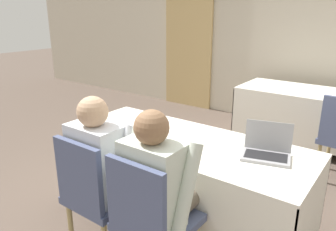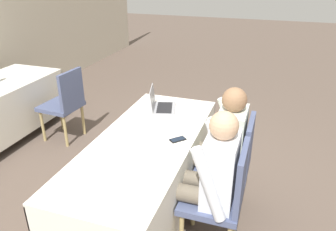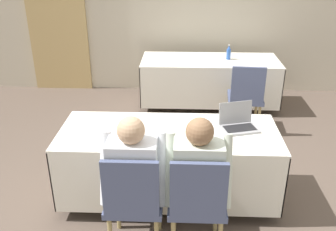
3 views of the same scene
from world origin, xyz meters
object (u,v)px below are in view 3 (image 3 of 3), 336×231
at_px(chair_far_spare, 246,95).
at_px(person_white_shirt, 197,175).
at_px(chair_near_right, 197,200).
at_px(person_checkered_shirt, 134,173).
at_px(laptop, 238,124).
at_px(chair_near_left, 134,199).
at_px(water_bottle, 229,53).
at_px(cell_phone, 177,145).

height_order(chair_far_spare, person_white_shirt, person_white_shirt).
height_order(chair_near_right, person_white_shirt, person_white_shirt).
xyz_separation_m(chair_far_spare, person_checkered_shirt, (-1.16, -2.05, 0.16)).
height_order(chair_near_right, chair_far_spare, same).
bearing_deg(laptop, chair_near_left, -153.58).
bearing_deg(person_checkered_shirt, person_white_shirt, -180.00).
distance_m(laptop, water_bottle, 2.22).
bearing_deg(person_checkered_shirt, water_bottle, -109.23).
xyz_separation_m(cell_phone, chair_near_right, (0.16, -0.44, -0.22)).
relative_size(cell_phone, chair_far_spare, 0.16).
distance_m(person_checkered_shirt, person_white_shirt, 0.48).
height_order(laptop, cell_phone, laptop).
height_order(cell_phone, chair_near_right, chair_near_right).
distance_m(cell_phone, chair_near_left, 0.59).
distance_m(chair_near_left, chair_far_spare, 2.44).
height_order(chair_near_right, person_checkered_shirt, person_checkered_shirt).
distance_m(laptop, chair_far_spare, 1.42).
xyz_separation_m(laptop, chair_far_spare, (0.29, 1.36, -0.26)).
height_order(cell_phone, chair_far_spare, chair_far_spare).
bearing_deg(person_white_shirt, laptop, -119.63).
height_order(chair_far_spare, person_checkered_shirt, person_checkered_shirt).
distance_m(cell_phone, chair_far_spare, 1.92).
bearing_deg(chair_near_left, laptop, -137.78).
xyz_separation_m(cell_phone, chair_far_spare, (0.84, 1.71, -0.22)).
bearing_deg(person_checkered_shirt, laptop, -141.77).
bearing_deg(person_checkered_shirt, chair_far_spare, -119.53).
bearing_deg(laptop, cell_phone, -163.60).
distance_m(water_bottle, chair_near_right, 3.06).
xyz_separation_m(laptop, chair_near_right, (-0.39, -0.79, -0.26)).
bearing_deg(chair_far_spare, chair_near_left, 66.02).
bearing_deg(water_bottle, person_checkered_shirt, -109.23).
distance_m(chair_near_right, person_white_shirt, 0.19).
xyz_separation_m(laptop, person_white_shirt, (-0.39, -0.68, -0.10)).
bearing_deg(water_bottle, laptop, -93.68).
relative_size(chair_far_spare, person_white_shirt, 0.78).
relative_size(laptop, cell_phone, 2.59).
distance_m(water_bottle, person_checkered_shirt, 3.07).
relative_size(water_bottle, chair_near_right, 0.23).
height_order(cell_phone, water_bottle, water_bottle).
height_order(water_bottle, chair_near_left, water_bottle).
relative_size(cell_phone, person_white_shirt, 0.12).
bearing_deg(chair_far_spare, person_white_shirt, 75.95).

